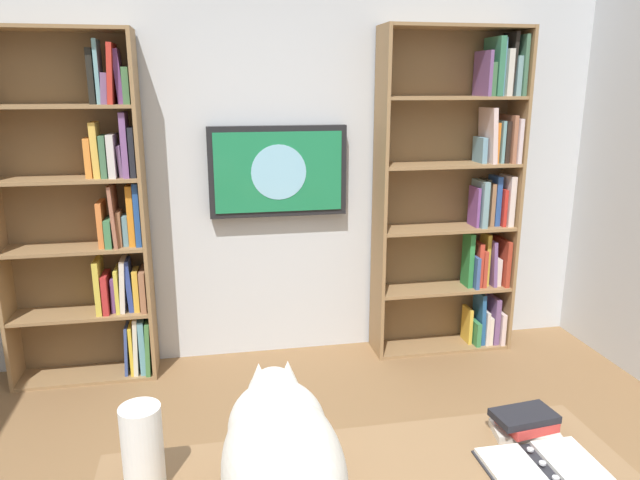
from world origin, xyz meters
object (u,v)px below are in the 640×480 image
bookshelf_right (93,218)px  desk_book_stack (525,423)px  wall_mounted_tv (278,172)px  bookshelf_left (464,195)px  paper_towel_roll (143,448)px  open_binder (542,466)px  cat (281,456)px

bookshelf_right → desk_book_stack: (-1.62, 2.13, -0.25)m
wall_mounted_tv → bookshelf_left: bearing=176.1°
wall_mounted_tv → paper_towel_roll: size_ratio=3.61×
bookshelf_left → open_binder: bearing=71.5°
bookshelf_left → wall_mounted_tv: bookshelf_left is taller
bookshelf_left → cat: bearing=57.1°
cat → bookshelf_right: bearing=-70.6°
bookshelf_left → desk_book_stack: 2.27m
cat → wall_mounted_tv: bearing=-96.8°
wall_mounted_tv → desk_book_stack: 2.32m
desk_book_stack → paper_towel_roll: bearing=1.9°
open_binder → paper_towel_roll: (1.10, -0.13, 0.11)m
bookshelf_right → open_binder: 2.80m
wall_mounted_tv → cat: 2.47m
bookshelf_left → open_binder: bookshelf_left is taller
wall_mounted_tv → paper_towel_roll: (0.64, 2.25, -0.40)m
wall_mounted_tv → cat: wall_mounted_tv is taller
bookshelf_right → paper_towel_roll: 2.23m
bookshelf_right → open_binder: bearing=124.5°
cat → paper_towel_roll: 0.40m
bookshelf_left → wall_mounted_tv: 1.24m
cat → desk_book_stack: cat is taller
wall_mounted_tv → paper_towel_roll: 2.38m
paper_towel_roll → cat: bearing=152.9°
bookshelf_right → paper_towel_roll: (-0.48, 2.17, -0.17)m
open_binder → paper_towel_roll: 1.11m
cat → paper_towel_roll: size_ratio=2.81×
cat → open_binder: bearing=-176.3°
cat → desk_book_stack: size_ratio=3.18×
paper_towel_roll → open_binder: bearing=173.3°
bookshelf_right → desk_book_stack: 2.69m
bookshelf_left → paper_towel_roll: size_ratio=8.80×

